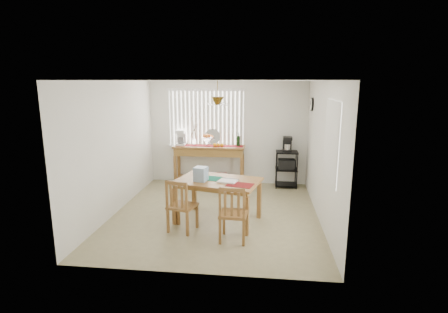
# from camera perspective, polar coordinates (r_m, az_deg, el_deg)

# --- Properties ---
(ground) EXTENTS (4.00, 4.50, 0.01)m
(ground) POSITION_cam_1_polar(r_m,az_deg,el_deg) (7.08, -1.33, -9.30)
(ground) COLOR tan
(room_shell) EXTENTS (4.20, 4.70, 2.70)m
(room_shell) POSITION_cam_1_polar(r_m,az_deg,el_deg) (6.66, -1.36, 4.45)
(room_shell) COLOR white
(room_shell) RESTS_ON ground
(sideboard) EXTENTS (1.79, 0.50, 1.00)m
(sideboard) POSITION_cam_1_polar(r_m,az_deg,el_deg) (8.80, -2.36, 0.15)
(sideboard) COLOR olive
(sideboard) RESTS_ON ground
(sideboard_items) EXTENTS (1.70, 0.43, 0.77)m
(sideboard_items) POSITION_cam_1_polar(r_m,az_deg,el_deg) (8.79, -4.30, 2.81)
(sideboard_items) COLOR maroon
(sideboard_items) RESTS_ON sideboard
(wire_cart) EXTENTS (0.53, 0.43, 0.90)m
(wire_cart) POSITION_cam_1_polar(r_m,az_deg,el_deg) (8.78, 10.16, -1.47)
(wire_cart) COLOR black
(wire_cart) RESTS_ON ground
(cart_items) EXTENTS (0.21, 0.26, 0.37)m
(cart_items) POSITION_cam_1_polar(r_m,az_deg,el_deg) (8.68, 10.29, 1.95)
(cart_items) COLOR black
(cart_items) RESTS_ON wire_cart
(dining_table) EXTENTS (1.69, 1.30, 0.80)m
(dining_table) POSITION_cam_1_polar(r_m,az_deg,el_deg) (6.48, -1.03, -4.64)
(dining_table) COLOR olive
(dining_table) RESTS_ON ground
(table_items) EXTENTS (1.14, 0.80, 0.26)m
(table_items) POSITION_cam_1_polar(r_m,az_deg,el_deg) (6.36, -2.69, -3.19)
(table_items) COLOR #12664C
(table_items) RESTS_ON dining_table
(chair_left) EXTENTS (0.54, 0.54, 0.95)m
(chair_left) POSITION_cam_1_polar(r_m,az_deg,el_deg) (6.17, -7.00, -8.02)
(chair_left) COLOR olive
(chair_left) RESTS_ON ground
(chair_right) EXTENTS (0.47, 0.47, 0.96)m
(chair_right) POSITION_cam_1_polar(r_m,az_deg,el_deg) (5.76, 1.51, -9.36)
(chair_right) COLOR olive
(chair_right) RESTS_ON ground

